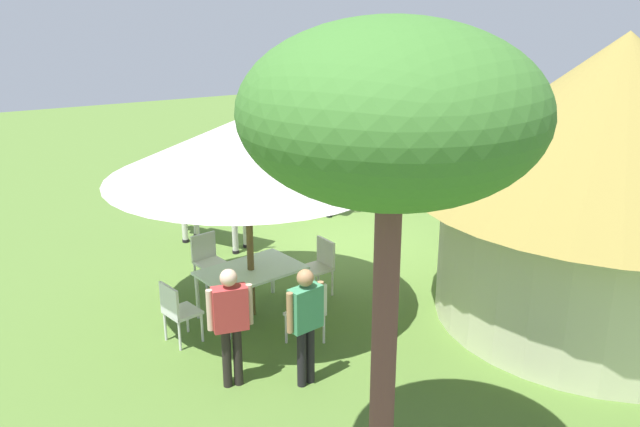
% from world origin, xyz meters
% --- Properties ---
extents(ground_plane, '(36.00, 36.00, 0.00)m').
position_xyz_m(ground_plane, '(0.00, 0.00, 0.00)').
color(ground_plane, '#4E6D2D').
extents(thatched_hut, '(5.64, 5.64, 4.18)m').
position_xyz_m(thatched_hut, '(-1.95, 4.06, 2.28)').
color(thatched_hut, beige).
rests_on(thatched_hut, ground_plane).
extents(shade_umbrella, '(4.02, 4.02, 3.04)m').
position_xyz_m(shade_umbrella, '(2.64, 1.77, 2.59)').
color(shade_umbrella, brown).
rests_on(shade_umbrella, ground_plane).
extents(patio_dining_table, '(1.67, 1.27, 0.74)m').
position_xyz_m(patio_dining_table, '(2.64, 1.77, 0.66)').
color(patio_dining_table, silver).
rests_on(patio_dining_table, ground_plane).
extents(patio_chair_east_end, '(0.53, 0.54, 0.90)m').
position_xyz_m(patio_chair_east_end, '(3.87, 2.12, 0.52)').
color(patio_chair_east_end, silver).
rests_on(patio_chair_east_end, ground_plane).
extents(patio_chair_west_end, '(0.54, 0.53, 0.90)m').
position_xyz_m(patio_chair_west_end, '(2.27, 2.99, 0.52)').
color(patio_chair_west_end, silver).
rests_on(patio_chair_west_end, ground_plane).
extents(patio_chair_near_hut, '(0.49, 0.50, 0.90)m').
position_xyz_m(patio_chair_near_hut, '(1.38, 1.55, 0.52)').
color(patio_chair_near_hut, silver).
rests_on(patio_chair_near_hut, ground_plane).
extents(patio_chair_near_lawn, '(0.52, 0.51, 0.90)m').
position_xyz_m(patio_chair_near_lawn, '(2.93, 0.52, 0.52)').
color(patio_chair_near_lawn, silver).
rests_on(patio_chair_near_lawn, ground_plane).
extents(guest_beside_umbrella, '(0.56, 0.25, 1.57)m').
position_xyz_m(guest_beside_umbrella, '(3.54, 3.45, 0.95)').
color(guest_beside_umbrella, black).
rests_on(guest_beside_umbrella, ground_plane).
extents(guest_behind_table, '(0.55, 0.29, 1.55)m').
position_xyz_m(guest_behind_table, '(2.71, 3.83, 0.93)').
color(guest_behind_table, black).
rests_on(guest_behind_table, ground_plane).
extents(standing_watcher, '(0.41, 0.53, 1.67)m').
position_xyz_m(standing_watcher, '(-3.29, -1.60, 1.00)').
color(standing_watcher, black).
rests_on(standing_watcher, ground_plane).
extents(zebra_nearest_camera, '(1.64, 1.72, 1.54)m').
position_xyz_m(zebra_nearest_camera, '(-0.15, -2.27, 1.00)').
color(zebra_nearest_camera, silver).
rests_on(zebra_nearest_camera, ground_plane).
extents(zebra_by_umbrella, '(1.50, 1.91, 1.58)m').
position_xyz_m(zebra_by_umbrella, '(2.26, -1.29, 1.03)').
color(zebra_by_umbrella, silver).
rests_on(zebra_by_umbrella, ground_plane).
extents(acacia_tree_right_background, '(2.47, 2.47, 4.58)m').
position_xyz_m(acacia_tree_right_background, '(2.99, 6.06, 3.80)').
color(acacia_tree_right_background, brown).
rests_on(acacia_tree_right_background, ground_plane).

